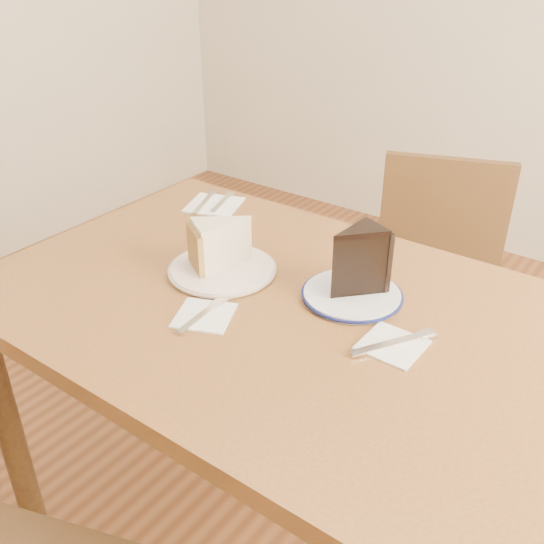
# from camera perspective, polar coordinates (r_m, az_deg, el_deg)

# --- Properties ---
(ground) EXTENTS (4.00, 4.00, 0.00)m
(ground) POSITION_cam_1_polar(r_m,az_deg,el_deg) (1.73, 0.34, -24.10)
(ground) COLOR #4A2713
(ground) RESTS_ON ground
(table) EXTENTS (1.20, 0.80, 0.75)m
(table) POSITION_cam_1_polar(r_m,az_deg,el_deg) (1.27, 0.43, -6.43)
(table) COLOR #523016
(table) RESTS_ON ground
(chair_far) EXTENTS (0.54, 0.54, 0.85)m
(chair_far) POSITION_cam_1_polar(r_m,az_deg,el_deg) (1.79, 14.76, -2.52)
(chair_far) COLOR #331F0F
(chair_far) RESTS_ON ground
(plate_cream) EXTENTS (0.22, 0.22, 0.01)m
(plate_cream) POSITION_cam_1_polar(r_m,az_deg,el_deg) (1.31, -4.70, 0.26)
(plate_cream) COLOR silver
(plate_cream) RESTS_ON table
(plate_navy) EXTENTS (0.19, 0.19, 0.01)m
(plate_navy) POSITION_cam_1_polar(r_m,az_deg,el_deg) (1.23, 7.53, -2.14)
(plate_navy) COLOR white
(plate_navy) RESTS_ON table
(carrot_cake) EXTENTS (0.14, 0.15, 0.09)m
(carrot_cake) POSITION_cam_1_polar(r_m,az_deg,el_deg) (1.30, -4.46, 2.60)
(carrot_cake) COLOR beige
(carrot_cake) RESTS_ON plate_cream
(chocolate_cake) EXTENTS (0.11, 0.13, 0.13)m
(chocolate_cake) POSITION_cam_1_polar(r_m,az_deg,el_deg) (1.20, 7.73, 0.74)
(chocolate_cake) COLOR black
(chocolate_cake) RESTS_ON plate_navy
(napkin_cream) EXTENTS (0.14, 0.14, 0.00)m
(napkin_cream) POSITION_cam_1_polar(r_m,az_deg,el_deg) (1.17, -6.40, -4.08)
(napkin_cream) COLOR white
(napkin_cream) RESTS_ON table
(napkin_navy) EXTENTS (0.11, 0.11, 0.00)m
(napkin_navy) POSITION_cam_1_polar(r_m,az_deg,el_deg) (1.11, 11.25, -6.75)
(napkin_navy) COLOR white
(napkin_navy) RESTS_ON table
(napkin_spare) EXTENTS (0.17, 0.17, 0.00)m
(napkin_spare) POSITION_cam_1_polar(r_m,az_deg,el_deg) (1.64, -5.47, 6.32)
(napkin_spare) COLOR white
(napkin_spare) RESTS_ON table
(fork_cream) EXTENTS (0.02, 0.14, 0.00)m
(fork_cream) POSITION_cam_1_polar(r_m,az_deg,el_deg) (1.16, -6.57, -4.03)
(fork_cream) COLOR silver
(fork_cream) RESTS_ON napkin_cream
(knife_navy) EXTENTS (0.10, 0.15, 0.00)m
(knife_navy) POSITION_cam_1_polar(r_m,az_deg,el_deg) (1.10, 11.28, -6.57)
(knife_navy) COLOR silver
(knife_navy) RESTS_ON napkin_navy
(fork_spare) EXTENTS (0.06, 0.14, 0.00)m
(fork_spare) POSITION_cam_1_polar(r_m,az_deg,el_deg) (1.64, -4.68, 6.58)
(fork_spare) COLOR silver
(fork_spare) RESTS_ON napkin_spare
(knife_spare) EXTENTS (0.07, 0.15, 0.00)m
(knife_spare) POSITION_cam_1_polar(r_m,az_deg,el_deg) (1.65, -6.36, 6.56)
(knife_spare) COLOR silver
(knife_spare) RESTS_ON napkin_spare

